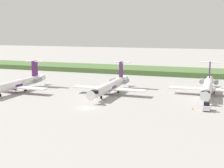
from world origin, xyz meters
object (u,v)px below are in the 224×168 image
at_px(regional_jet_fourth, 208,86).
at_px(baggage_tug, 207,107).
at_px(regional_jet_third, 111,86).
at_px(safety_cone_front_marker, 192,109).
at_px(regional_jet_second, 17,84).

relative_size(regional_jet_fourth, baggage_tug, 9.69).
bearing_deg(regional_jet_fourth, regional_jet_third, -162.62).
xyz_separation_m(baggage_tug, safety_cone_front_marker, (-3.34, 0.03, -0.73)).
xyz_separation_m(regional_jet_fourth, safety_cone_front_marker, (-2.64, -20.70, -2.26)).
relative_size(baggage_tug, safety_cone_front_marker, 5.82).
xyz_separation_m(regional_jet_second, regional_jet_fourth, (57.34, 16.05, 0.00)).
xyz_separation_m(regional_jet_third, regional_jet_fourth, (28.25, 8.84, 0.00)).
bearing_deg(baggage_tug, safety_cone_front_marker, 179.46).
distance_m(regional_jet_second, safety_cone_front_marker, 54.94).
xyz_separation_m(regional_jet_third, safety_cone_front_marker, (25.61, -11.86, -2.26)).
bearing_deg(regional_jet_fourth, regional_jet_second, -164.36).
distance_m(regional_jet_second, baggage_tug, 58.24).
height_order(baggage_tug, safety_cone_front_marker, baggage_tug).
height_order(regional_jet_second, regional_jet_third, same).
bearing_deg(regional_jet_second, safety_cone_front_marker, -4.86).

